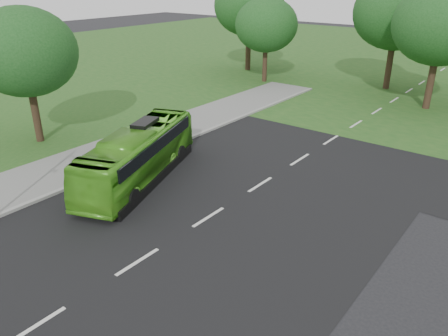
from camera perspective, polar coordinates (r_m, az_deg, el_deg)
name	(u,v)px	position (r m, az deg, el deg)	size (l,w,h in m)	color
ground	(176,238)	(17.49, -6.28, -9.06)	(160.00, 160.00, 0.00)	black
street_surfaces	(375,108)	(36.09, 19.17, 7.44)	(120.00, 120.00, 0.15)	black
tree_park_a	(266,25)	(42.43, 5.54, 18.09)	(5.79, 5.79, 7.69)	black
tree_park_b	(397,13)	(41.92, 21.69, 18.35)	(7.38, 7.38, 9.68)	black
tree_park_c	(442,24)	(36.39, 26.57, 16.42)	(6.89, 6.89, 9.15)	black
tree_park_f	(249,5)	(47.84, 3.30, 20.44)	(7.24, 7.24, 9.66)	black
tree_side_near	(24,52)	(28.26, -24.61, 13.59)	(6.00, 6.00, 7.97)	black
bus	(139,155)	(22.08, -11.08, 1.72)	(2.17, 9.29, 2.59)	#57B926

